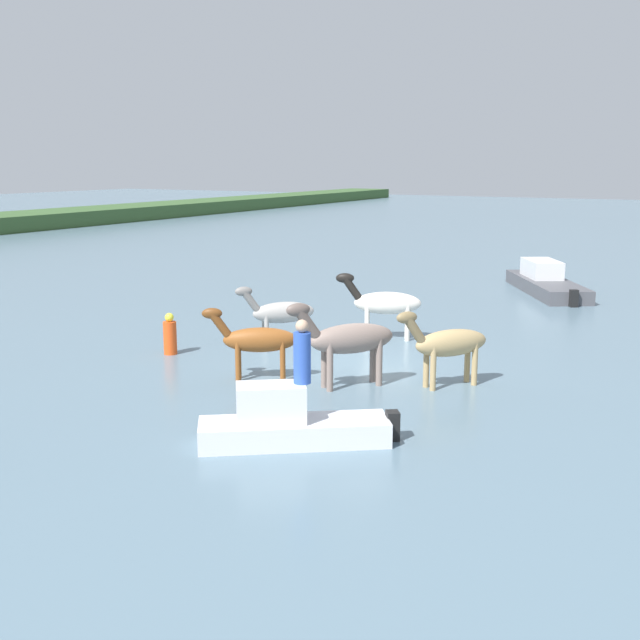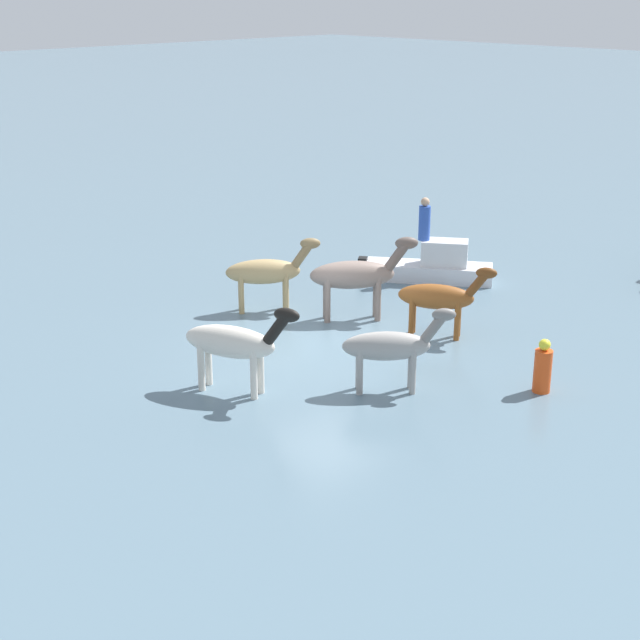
# 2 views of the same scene
# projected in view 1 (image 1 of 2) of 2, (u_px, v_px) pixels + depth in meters

# --- Properties ---
(ground_plane) EXTENTS (193.36, 193.36, 0.00)m
(ground_plane) POSITION_uv_depth(u_px,v_px,m) (350.00, 363.00, 20.38)
(ground_plane) COLOR slate
(horse_lead) EXTENTS (2.32, 1.99, 2.07)m
(horse_lead) POSITION_uv_depth(u_px,v_px,m) (348.00, 339.00, 17.99)
(horse_lead) COLOR gray
(horse_lead) RESTS_ON ground_plane
(horse_mid_herd) EXTENTS (1.40, 2.44, 1.96)m
(horse_mid_herd) POSITION_uv_depth(u_px,v_px,m) (384.00, 303.00, 22.86)
(horse_mid_herd) COLOR silver
(horse_mid_herd) RESTS_ON ground_plane
(horse_rear_stallion) EXTENTS (2.12, 1.76, 1.87)m
(horse_rear_stallion) POSITION_uv_depth(u_px,v_px,m) (448.00, 344.00, 18.04)
(horse_rear_stallion) COLOR tan
(horse_rear_stallion) RESTS_ON ground_plane
(horse_gray_outer) EXTENTS (1.51, 2.10, 1.76)m
(horse_gray_outer) POSITION_uv_depth(u_px,v_px,m) (257.00, 340.00, 18.63)
(horse_gray_outer) COLOR brown
(horse_gray_outer) RESTS_ON ground_plane
(horse_dun_straggler) EXTENTS (1.91, 1.81, 1.77)m
(horse_dun_straggler) POSITION_uv_depth(u_px,v_px,m) (281.00, 313.00, 21.95)
(horse_dun_straggler) COLOR #9E9993
(horse_dun_straggler) RESTS_ON ground_plane
(boat_skiff_near) EXTENTS (2.85, 3.43, 1.31)m
(boat_skiff_near) POSITION_uv_depth(u_px,v_px,m) (291.00, 428.00, 14.48)
(boat_skiff_near) COLOR silver
(boat_skiff_near) RESTS_ON ground_plane
(boat_tender_starboard) EXTENTS (5.97, 4.50, 1.38)m
(boat_tender_starboard) POSITION_uv_depth(u_px,v_px,m) (546.00, 284.00, 31.25)
(boat_tender_starboard) COLOR #4C4C51
(boat_tender_starboard) RESTS_ON ground_plane
(person_spotter_bow) EXTENTS (0.32, 0.32, 1.19)m
(person_spotter_bow) POSITION_uv_depth(u_px,v_px,m) (302.00, 354.00, 14.27)
(person_spotter_bow) COLOR #2D51B2
(person_spotter_bow) RESTS_ON boat_skiff_near
(buoy_channel_marker) EXTENTS (0.36, 0.36, 1.14)m
(buoy_channel_marker) POSITION_uv_depth(u_px,v_px,m) (170.00, 336.00, 21.20)
(buoy_channel_marker) COLOR #E54C19
(buoy_channel_marker) RESTS_ON ground_plane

